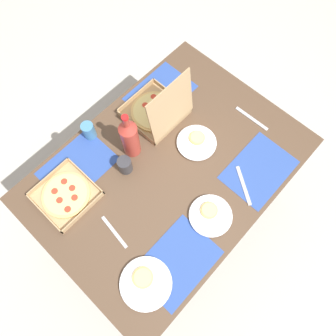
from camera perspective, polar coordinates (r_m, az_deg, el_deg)
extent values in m
plane|color=beige|center=(2.32, 0.00, -7.04)|extent=(6.00, 6.00, 0.00)
cylinder|color=#3F3328|center=(2.32, 2.73, 13.74)|extent=(0.07, 0.07, 0.72)
cylinder|color=#3F3328|center=(2.07, -21.36, -8.25)|extent=(0.07, 0.07, 0.72)
cylinder|color=#3F3328|center=(2.16, 20.19, 0.03)|extent=(0.07, 0.07, 0.72)
cylinder|color=#3F3328|center=(1.89, -3.65, -26.69)|extent=(0.07, 0.07, 0.72)
cube|color=brown|center=(1.62, 0.00, -0.20)|extent=(1.37, 0.99, 0.03)
cube|color=#2D4C9E|center=(1.83, -1.39, 13.53)|extent=(0.36, 0.26, 0.00)
cube|color=#2D4C9E|center=(1.68, -16.09, 0.33)|extent=(0.36, 0.26, 0.00)
cube|color=#2D4C9E|center=(1.67, 16.16, -0.31)|extent=(0.36, 0.26, 0.00)
cube|color=#2D4C9E|center=(1.49, 1.73, -16.64)|extent=(0.36, 0.26, 0.00)
cube|color=tan|center=(1.76, -2.48, 10.05)|extent=(0.29, 0.29, 0.01)
cube|color=tan|center=(1.80, 0.75, 13.20)|extent=(0.01, 0.29, 0.03)
cube|color=tan|center=(1.69, -5.89, 7.34)|extent=(0.01, 0.29, 0.03)
cube|color=tan|center=(1.80, -5.87, 12.94)|extent=(0.29, 0.01, 0.03)
cube|color=tan|center=(1.69, 1.03, 7.59)|extent=(0.29, 0.01, 0.03)
cylinder|color=#E0B76B|center=(1.75, -2.49, 10.21)|extent=(0.26, 0.26, 0.01)
cylinder|color=#EFD67F|center=(1.74, -2.50, 10.35)|extent=(0.23, 0.23, 0.00)
cylinder|color=red|center=(1.72, -3.32, 9.54)|extent=(0.03, 0.03, 0.00)
cylinder|color=red|center=(1.72, -1.45, 9.27)|extent=(0.03, 0.03, 0.00)
cylinder|color=red|center=(1.75, 0.00, 11.06)|extent=(0.03, 0.03, 0.00)
cylinder|color=red|center=(1.79, -2.64, 12.81)|extent=(0.03, 0.03, 0.00)
cylinder|color=red|center=(1.76, -4.18, 11.33)|extent=(0.03, 0.03, 0.00)
cube|color=tan|center=(1.56, 0.59, 10.92)|extent=(0.29, 0.05, 0.29)
cube|color=tan|center=(1.63, -17.93, -4.73)|extent=(0.27, 0.27, 0.01)
cube|color=tan|center=(1.62, -14.69, -1.36)|extent=(0.01, 0.27, 0.03)
cube|color=tan|center=(1.62, -21.56, -7.69)|extent=(0.01, 0.27, 0.03)
cube|color=tan|center=(1.68, -20.88, -1.53)|extent=(0.27, 0.01, 0.03)
cube|color=tan|center=(1.57, -15.12, -7.74)|extent=(0.27, 0.01, 0.03)
cylinder|color=#E0B76B|center=(1.62, -18.02, -4.63)|extent=(0.24, 0.24, 0.01)
cylinder|color=#EFD67F|center=(1.62, -18.10, -4.54)|extent=(0.21, 0.21, 0.00)
cylinder|color=red|center=(1.61, -19.08, -5.54)|extent=(0.03, 0.03, 0.00)
cylinder|color=red|center=(1.59, -17.74, -7.13)|extent=(0.03, 0.03, 0.00)
cylinder|color=red|center=(1.60, -16.59, -5.16)|extent=(0.03, 0.03, 0.00)
cylinder|color=red|center=(1.61, -16.99, -3.49)|extent=(0.03, 0.03, 0.00)
cylinder|color=red|center=(1.64, -18.33, -2.33)|extent=(0.03, 0.03, 0.00)
cylinder|color=red|center=(1.64, -19.89, -3.97)|extent=(0.03, 0.03, 0.00)
cylinder|color=white|center=(1.67, 5.19, 4.49)|extent=(0.20, 0.20, 0.01)
cylinder|color=white|center=(1.66, 5.21, 4.62)|extent=(0.21, 0.21, 0.01)
cylinder|color=#E0B76B|center=(1.66, 5.27, 5.50)|extent=(0.08, 0.08, 0.01)
cylinder|color=#EFD67F|center=(1.66, 5.28, 5.59)|extent=(0.07, 0.07, 0.00)
cylinder|color=white|center=(1.54, 7.70, -8.60)|extent=(0.20, 0.20, 0.01)
cylinder|color=white|center=(1.53, 7.74, -8.53)|extent=(0.21, 0.21, 0.01)
cylinder|color=#E0B76B|center=(1.53, 7.45, -7.60)|extent=(0.08, 0.08, 0.01)
cylinder|color=#EFD67F|center=(1.52, 7.48, -7.54)|extent=(0.07, 0.07, 0.00)
cylinder|color=white|center=(1.49, -4.02, -20.18)|extent=(0.22, 0.22, 0.01)
cylinder|color=white|center=(1.48, -4.04, -20.16)|extent=(0.23, 0.23, 0.01)
cylinder|color=#E0B76B|center=(1.47, -4.60, -19.19)|extent=(0.09, 0.09, 0.01)
cylinder|color=#EFD67F|center=(1.47, -4.62, -19.18)|extent=(0.08, 0.08, 0.00)
cylinder|color=#B2382D|center=(1.56, -6.87, 5.10)|extent=(0.09, 0.09, 0.22)
cone|color=#B2382D|center=(1.45, -7.43, 7.41)|extent=(0.09, 0.09, 0.04)
cylinder|color=#B2382D|center=(1.41, -7.66, 8.32)|extent=(0.03, 0.03, 0.06)
cylinder|color=red|center=(1.38, -7.83, 9.03)|extent=(0.03, 0.03, 0.01)
cylinder|color=#333338|center=(1.58, -7.81, 0.52)|extent=(0.07, 0.07, 0.09)
cylinder|color=teal|center=(1.69, -14.16, 6.58)|extent=(0.07, 0.07, 0.10)
cube|color=#B7B7BC|center=(1.53, -9.70, -11.37)|extent=(0.04, 0.19, 0.00)
cube|color=#B7B7BC|center=(1.79, 14.94, 8.66)|extent=(0.02, 0.21, 0.00)
cube|color=#B7B7BC|center=(1.62, 13.54, -3.10)|extent=(0.13, 0.18, 0.00)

